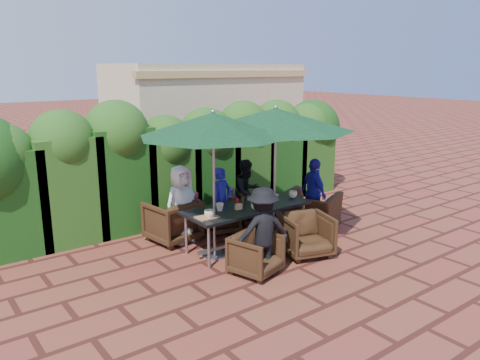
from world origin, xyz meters
TOP-DOWN VIEW (x-y plane):
  - ground at (0.00, 0.00)m, footprint 80.00×80.00m
  - dining_table at (-0.10, 0.10)m, footprint 2.25×0.90m
  - umbrella_left at (-0.79, 0.10)m, footprint 2.41×2.41m
  - umbrella_right at (0.52, 0.10)m, footprint 2.75×2.75m
  - chair_far_left at (-1.01, 1.14)m, footprint 0.92×0.87m
  - chair_far_mid at (-0.06, 1.01)m, footprint 0.82×0.79m
  - chair_far_right at (0.86, 1.02)m, footprint 0.94×0.91m
  - chair_near_left at (-0.68, -0.87)m, footprint 0.82×0.79m
  - chair_near_right at (0.47, -0.80)m, footprint 0.94×0.91m
  - chair_end_right at (1.57, 0.20)m, footprint 1.04×1.23m
  - adult_far_left at (-0.88, 1.02)m, footprint 0.75×0.50m
  - adult_far_mid at (-0.03, 0.98)m, footprint 0.53×0.47m
  - adult_far_right at (0.70, 1.13)m, footprint 0.67×0.45m
  - adult_near_left at (-0.58, -0.90)m, footprint 0.95×0.63m
  - adult_end_right at (1.62, 0.17)m, footprint 0.60×0.88m
  - child_left at (-0.43, 1.24)m, footprint 0.31×0.26m
  - child_right at (0.37, 1.20)m, footprint 0.32×0.29m
  - pedestrian_a at (1.90, 4.33)m, footprint 1.61×0.61m
  - pedestrian_b at (2.66, 4.43)m, footprint 1.01×0.87m
  - pedestrian_c at (3.71, 4.39)m, footprint 1.24×0.98m
  - cup_a at (-0.99, -0.06)m, footprint 0.17×0.17m
  - cup_b at (-0.63, 0.16)m, footprint 0.14×0.14m
  - cup_c at (-0.10, -0.15)m, footprint 0.17×0.17m
  - cup_d at (0.41, 0.22)m, footprint 0.13×0.13m
  - cup_e at (0.91, 0.01)m, footprint 0.16×0.16m
  - ketchup_bottle at (-0.30, 0.12)m, footprint 0.04×0.04m
  - sauce_bottle at (-0.18, 0.12)m, footprint 0.04×0.04m
  - serving_tray at (-1.01, -0.02)m, footprint 0.35×0.25m
  - number_block_left at (-0.34, 0.03)m, footprint 0.12×0.06m
  - number_block_right at (0.56, 0.12)m, footprint 0.12×0.06m
  - hedge_wall at (-0.13, 2.32)m, footprint 9.10×1.60m
  - building at (3.50, 6.99)m, footprint 6.20×3.08m

SIDE VIEW (x-z plane):
  - ground at x=0.00m, z-range 0.00..0.00m
  - chair_near_left at x=-0.68m, z-range 0.00..0.69m
  - chair_far_mid at x=-0.06m, z-range 0.00..0.69m
  - chair_far_right at x=0.86m, z-range 0.00..0.75m
  - child_right at x=0.37m, z-range 0.00..0.78m
  - chair_near_right at x=0.47m, z-range 0.00..0.78m
  - child_left at x=-0.43m, z-range 0.00..0.82m
  - chair_far_left at x=-1.01m, z-range 0.00..0.84m
  - chair_end_right at x=1.57m, z-range 0.00..0.91m
  - adult_far_mid at x=-0.03m, z-range 0.00..1.27m
  - adult_far_right at x=0.70m, z-range 0.00..1.32m
  - dining_table at x=-0.10m, z-range 0.30..1.05m
  - adult_near_left at x=-0.58m, z-range 0.00..1.36m
  - adult_end_right at x=1.62m, z-range 0.00..1.38m
  - adult_far_left at x=-0.88m, z-range 0.00..1.42m
  - serving_tray at x=-1.01m, z-range 0.75..0.77m
  - number_block_left at x=-0.34m, z-range 0.75..0.85m
  - number_block_right at x=0.56m, z-range 0.75..0.85m
  - cup_e at x=0.91m, z-range 0.75..0.88m
  - cup_d at x=0.41m, z-range 0.75..0.88m
  - cup_b at x=-0.63m, z-range 0.75..0.88m
  - cup_a at x=-0.99m, z-range 0.75..0.88m
  - cup_c at x=-0.10m, z-range 0.75..0.89m
  - ketchup_bottle at x=-0.30m, z-range 0.75..0.92m
  - sauce_bottle at x=-0.18m, z-range 0.75..0.92m
  - pedestrian_a at x=1.90m, z-range 0.00..1.71m
  - pedestrian_c at x=3.71m, z-range 0.00..1.76m
  - pedestrian_b at x=2.66m, z-range 0.00..1.79m
  - hedge_wall at x=-0.13m, z-range 0.09..2.61m
  - building at x=3.50m, z-range 0.01..3.21m
  - umbrella_left at x=-0.79m, z-range 0.98..3.44m
  - umbrella_right at x=0.52m, z-range 0.98..3.44m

